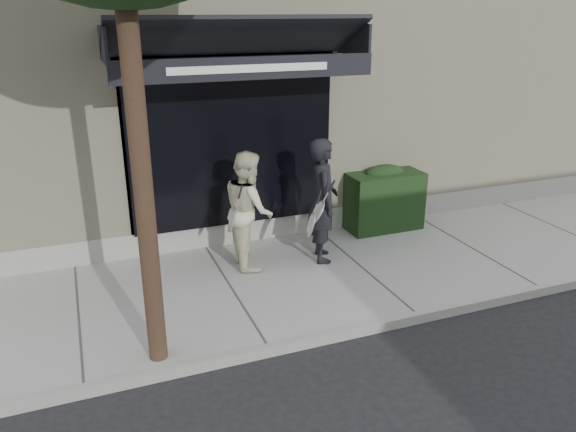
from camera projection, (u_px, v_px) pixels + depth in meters
name	position (u px, v px, depth m)	size (l,w,h in m)	color
ground	(359.00, 272.00, 8.49)	(80.00, 80.00, 0.00)	black
sidewalk	(359.00, 269.00, 8.47)	(20.00, 3.00, 0.12)	gray
curb	(417.00, 317.00, 7.11)	(20.00, 0.10, 0.14)	gray
building_facade	(254.00, 59.00, 11.87)	(14.30, 8.04, 5.64)	beige
hedge	(383.00, 198.00, 9.73)	(1.30, 0.70, 1.14)	black
pedestrian_front	(323.00, 201.00, 8.35)	(0.75, 0.90, 1.88)	black
pedestrian_back	(249.00, 209.00, 8.20)	(0.78, 0.88, 1.74)	beige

